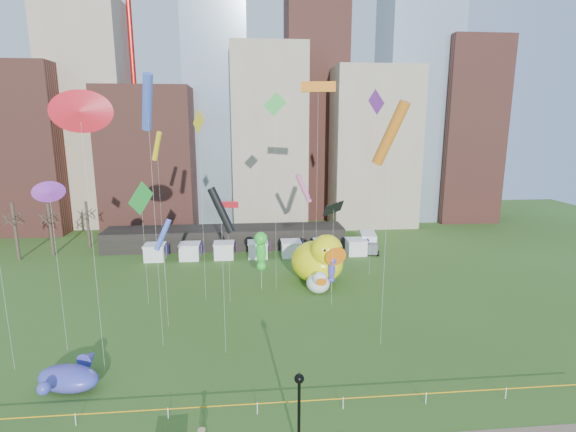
{
  "coord_description": "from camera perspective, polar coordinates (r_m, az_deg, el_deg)",
  "views": [
    {
      "loc": [
        -0.39,
        -26.36,
        19.55
      ],
      "look_at": [
        2.97,
        8.94,
        12.0
      ],
      "focal_mm": 27.0,
      "sensor_mm": 36.0,
      "label": 1
    }
  ],
  "objects": [
    {
      "name": "ground",
      "position": [
        32.82,
        -4.06,
        -24.57
      ],
      "size": [
        160.0,
        160.0,
        0.0
      ],
      "primitive_type": "plane",
      "color": "#37541A",
      "rests_on": "ground"
    },
    {
      "name": "kite_6",
      "position": [
        36.89,
        13.37,
        10.51
      ],
      "size": [
        2.82,
        2.92,
        21.47
      ],
      "color": "silver",
      "rests_on": "ground"
    },
    {
      "name": "kite_5",
      "position": [
        42.42,
        -16.16,
        -2.4
      ],
      "size": [
        1.84,
        1.04,
        10.86
      ],
      "color": "silver",
      "rests_on": "ground"
    },
    {
      "name": "kite_2",
      "position": [
        35.59,
        -8.8,
        0.73
      ],
      "size": [
        2.35,
        1.33,
        14.61
      ],
      "color": "silver",
      "rests_on": "ground"
    },
    {
      "name": "kite_14",
      "position": [
        50.22,
        4.01,
        16.48
      ],
      "size": [
        3.92,
        1.32,
        24.19
      ],
      "color": "silver",
      "rests_on": "ground"
    },
    {
      "name": "whale_inflatable",
      "position": [
        38.35,
        -26.79,
        -18.35
      ],
      "size": [
        5.35,
        6.18,
        2.13
      ],
      "rotation": [
        0.0,
        0.0,
        -0.28
      ],
      "color": "#573CA4",
      "rests_on": "ground"
    },
    {
      "name": "seahorse_green",
      "position": [
        51.15,
        -3.56,
        -4.23
      ],
      "size": [
        1.88,
        2.2,
        7.22
      ],
      "rotation": [
        0.0,
        0.0,
        -0.21
      ],
      "color": "silver",
      "rests_on": "ground"
    },
    {
      "name": "kite_11",
      "position": [
        48.07,
        -18.77,
        2.11
      ],
      "size": [
        1.93,
        3.03,
        13.68
      ],
      "color": "silver",
      "rests_on": "ground"
    },
    {
      "name": "kite_0",
      "position": [
        46.58,
        -7.99,
        1.39
      ],
      "size": [
        2.37,
        0.58,
        11.49
      ],
      "color": "silver",
      "rests_on": "ground"
    },
    {
      "name": "skyline",
      "position": [
        87.49,
        -3.81,
        13.23
      ],
      "size": [
        101.0,
        23.0,
        68.0
      ],
      "color": "brown",
      "rests_on": "ground"
    },
    {
      "name": "seahorse_purple",
      "position": [
        51.29,
        5.79,
        -6.7
      ],
      "size": [
        1.16,
        1.44,
        4.51
      ],
      "rotation": [
        0.0,
        0.0,
        -0.05
      ],
      "color": "silver",
      "rests_on": "ground"
    },
    {
      "name": "pavilion",
      "position": [
        70.77,
        -8.19,
        -2.8
      ],
      "size": [
        38.0,
        6.0,
        3.2
      ],
      "primitive_type": "cube",
      "color": "black",
      "rests_on": "ground"
    },
    {
      "name": "box_truck",
      "position": [
        69.54,
        10.5,
        -3.33
      ],
      "size": [
        3.4,
        6.63,
        2.69
      ],
      "rotation": [
        0.0,
        0.0,
        -0.17
      ],
      "color": "white",
      "rests_on": "ground"
    },
    {
      "name": "kite_1",
      "position": [
        60.82,
        2.06,
        3.68
      ],
      "size": [
        2.55,
        1.13,
        12.83
      ],
      "color": "silver",
      "rests_on": "ground"
    },
    {
      "name": "kite_10",
      "position": [
        45.87,
        6.03,
        1.0
      ],
      "size": [
        2.81,
        3.26,
        11.44
      ],
      "color": "silver",
      "rests_on": "ground"
    },
    {
      "name": "kite_12",
      "position": [
        47.14,
        -11.68,
        11.5
      ],
      "size": [
        1.41,
        2.22,
        21.1
      ],
      "color": "silver",
      "rests_on": "ground"
    },
    {
      "name": "kite_15",
      "position": [
        40.2,
        -28.92,
        2.74
      ],
      "size": [
        1.51,
        1.2,
        15.01
      ],
      "color": "silver",
      "rests_on": "ground"
    },
    {
      "name": "kite_13",
      "position": [
        37.34,
        -18.04,
        14.02
      ],
      "size": [
        1.75,
        2.75,
        23.5
      ],
      "color": "silver",
      "rests_on": "ground"
    },
    {
      "name": "small_duck",
      "position": [
        51.58,
        4.03,
        -8.7
      ],
      "size": [
        2.88,
        3.81,
        2.89
      ],
      "rotation": [
        0.0,
        0.0,
        0.05
      ],
      "color": "white",
      "rests_on": "ground"
    },
    {
      "name": "kite_7",
      "position": [
        55.47,
        11.52,
        14.07
      ],
      "size": [
        1.22,
        2.88,
        23.75
      ],
      "color": "silver",
      "rests_on": "ground"
    },
    {
      "name": "vendor_tents",
      "position": [
        65.05,
        -3.98,
        -4.48
      ],
      "size": [
        33.24,
        2.8,
        2.4
      ],
      "color": "white",
      "rests_on": "ground"
    },
    {
      "name": "kite_8",
      "position": [
        34.67,
        -25.73,
        12.29
      ],
      "size": [
        3.04,
        0.41,
        21.94
      ],
      "color": "silver",
      "rests_on": "ground"
    },
    {
      "name": "caution_tape",
      "position": [
        32.42,
        -4.08,
        -23.61
      ],
      "size": [
        50.0,
        0.06,
        0.9
      ],
      "color": "white",
      "rests_on": "ground"
    },
    {
      "name": "bare_trees",
      "position": [
        74.86,
        -28.74,
        -1.47
      ],
      "size": [
        8.44,
        6.44,
        8.5
      ],
      "color": "#382B21",
      "rests_on": "ground"
    },
    {
      "name": "big_duck",
      "position": [
        54.26,
        4.1,
        -5.72
      ],
      "size": [
        8.42,
        9.47,
        6.63
      ],
      "rotation": [
        0.0,
        0.0,
        0.35
      ],
      "color": "#FFF40D",
      "rests_on": "ground"
    },
    {
      "name": "kite_3",
      "position": [
        49.33,
        -1.72,
        13.85
      ],
      "size": [
        2.6,
        0.2,
        23.0
      ],
      "color": "silver",
      "rests_on": "ground"
    },
    {
      "name": "kite_4",
      "position": [
        55.7,
        -16.89,
        8.76
      ],
      "size": [
        1.85,
        2.0,
        18.71
      ],
      "color": "silver",
      "rests_on": "ground"
    },
    {
      "name": "lamppost",
      "position": [
        27.7,
        1.46,
        -23.66
      ],
      "size": [
        0.58,
        0.58,
        5.55
      ],
      "color": "black",
      "rests_on": "footpath"
    }
  ]
}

